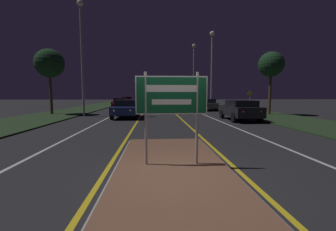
{
  "coord_description": "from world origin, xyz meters",
  "views": [
    {
      "loc": [
        -0.44,
        -5.09,
        1.9
      ],
      "look_at": [
        0.0,
        2.09,
        1.22
      ],
      "focal_mm": 24.0,
      "sensor_mm": 36.0,
      "label": 1
    }
  ],
  "objects_px": {
    "streetlight_right_near": "(212,57)",
    "streetlight_right_far": "(194,63)",
    "car_receding_0": "(240,110)",
    "car_receding_1": "(207,104)",
    "streetlight_left_near": "(81,42)",
    "car_approaching_2": "(127,100)",
    "highway_sign": "(172,100)",
    "car_approaching_1": "(120,102)",
    "warning_sign": "(250,99)",
    "car_approaching_0": "(126,108)"
  },
  "relations": [
    {
      "from": "streetlight_left_near",
      "to": "car_receding_1",
      "type": "distance_m",
      "value": 15.03
    },
    {
      "from": "streetlight_left_near",
      "to": "highway_sign",
      "type": "bearing_deg",
      "value": -65.22
    },
    {
      "from": "warning_sign",
      "to": "car_approaching_1",
      "type": "bearing_deg",
      "value": 141.69
    },
    {
      "from": "car_receding_0",
      "to": "car_receding_1",
      "type": "bearing_deg",
      "value": 90.2
    },
    {
      "from": "highway_sign",
      "to": "warning_sign",
      "type": "distance_m",
      "value": 19.3
    },
    {
      "from": "streetlight_right_near",
      "to": "warning_sign",
      "type": "distance_m",
      "value": 6.69
    },
    {
      "from": "streetlight_left_near",
      "to": "car_receding_0",
      "type": "distance_m",
      "value": 14.13
    },
    {
      "from": "car_receding_1",
      "to": "streetlight_right_near",
      "type": "bearing_deg",
      "value": -43.47
    },
    {
      "from": "streetlight_left_near",
      "to": "car_receding_1",
      "type": "bearing_deg",
      "value": 27.56
    },
    {
      "from": "car_receding_0",
      "to": "warning_sign",
      "type": "distance_m",
      "value": 7.43
    },
    {
      "from": "car_receding_1",
      "to": "car_approaching_0",
      "type": "xyz_separation_m",
      "value": [
        -8.53,
        -7.93,
        0.04
      ]
    },
    {
      "from": "highway_sign",
      "to": "car_approaching_2",
      "type": "relative_size",
      "value": 0.58
    },
    {
      "from": "streetlight_right_near",
      "to": "car_approaching_0",
      "type": "height_order",
      "value": "streetlight_right_near"
    },
    {
      "from": "streetlight_left_near",
      "to": "car_approaching_1",
      "type": "bearing_deg",
      "value": 86.25
    },
    {
      "from": "streetlight_right_far",
      "to": "car_receding_1",
      "type": "xyz_separation_m",
      "value": [
        -0.36,
        -11.13,
        -6.32
      ]
    },
    {
      "from": "highway_sign",
      "to": "car_receding_1",
      "type": "xyz_separation_m",
      "value": [
        5.78,
        20.73,
        -1.02
      ]
    },
    {
      "from": "streetlight_left_near",
      "to": "car_approaching_2",
      "type": "bearing_deg",
      "value": 87.66
    },
    {
      "from": "streetlight_right_far",
      "to": "car_receding_0",
      "type": "xyz_separation_m",
      "value": [
        -0.32,
        -21.49,
        -6.26
      ]
    },
    {
      "from": "streetlight_right_far",
      "to": "car_receding_0",
      "type": "height_order",
      "value": "streetlight_right_far"
    },
    {
      "from": "streetlight_left_near",
      "to": "car_receding_0",
      "type": "xyz_separation_m",
      "value": [
        12.41,
        -3.91,
        -5.52
      ]
    },
    {
      "from": "highway_sign",
      "to": "streetlight_left_near",
      "type": "bearing_deg",
      "value": 114.78
    },
    {
      "from": "warning_sign",
      "to": "car_receding_1",
      "type": "bearing_deg",
      "value": 132.89
    },
    {
      "from": "streetlight_right_near",
      "to": "car_approaching_2",
      "type": "relative_size",
      "value": 2.23
    },
    {
      "from": "warning_sign",
      "to": "highway_sign",
      "type": "bearing_deg",
      "value": -119.08
    },
    {
      "from": "streetlight_left_near",
      "to": "warning_sign",
      "type": "xyz_separation_m",
      "value": [
        15.97,
        2.59,
        -4.9
      ]
    },
    {
      "from": "streetlight_right_near",
      "to": "streetlight_right_far",
      "type": "bearing_deg",
      "value": 90.41
    },
    {
      "from": "streetlight_right_far",
      "to": "car_approaching_2",
      "type": "height_order",
      "value": "streetlight_right_far"
    },
    {
      "from": "car_receding_1",
      "to": "car_approaching_2",
      "type": "relative_size",
      "value": 1.08
    },
    {
      "from": "streetlight_left_near",
      "to": "car_approaching_0",
      "type": "height_order",
      "value": "streetlight_left_near"
    },
    {
      "from": "car_receding_0",
      "to": "warning_sign",
      "type": "xyz_separation_m",
      "value": [
        3.56,
        6.5,
        0.62
      ]
    },
    {
      "from": "streetlight_left_near",
      "to": "car_approaching_2",
      "type": "xyz_separation_m",
      "value": [
        0.96,
        23.58,
        -5.55
      ]
    },
    {
      "from": "streetlight_left_near",
      "to": "car_approaching_1",
      "type": "relative_size",
      "value": 2.22
    },
    {
      "from": "car_receding_0",
      "to": "car_receding_1",
      "type": "relative_size",
      "value": 1.0
    },
    {
      "from": "streetlight_right_near",
      "to": "car_receding_0",
      "type": "bearing_deg",
      "value": -92.31
    },
    {
      "from": "streetlight_left_near",
      "to": "car_receding_0",
      "type": "relative_size",
      "value": 2.23
    },
    {
      "from": "streetlight_left_near",
      "to": "car_approaching_2",
      "type": "relative_size",
      "value": 2.4
    },
    {
      "from": "car_receding_0",
      "to": "streetlight_right_near",
      "type": "bearing_deg",
      "value": 87.69
    },
    {
      "from": "highway_sign",
      "to": "streetlight_right_near",
      "type": "relative_size",
      "value": 0.26
    },
    {
      "from": "car_approaching_0",
      "to": "warning_sign",
      "type": "bearing_deg",
      "value": 18.53
    },
    {
      "from": "streetlight_right_near",
      "to": "warning_sign",
      "type": "relative_size",
      "value": 4.13
    },
    {
      "from": "streetlight_left_near",
      "to": "car_approaching_2",
      "type": "distance_m",
      "value": 24.24
    },
    {
      "from": "car_approaching_2",
      "to": "warning_sign",
      "type": "relative_size",
      "value": 1.85
    },
    {
      "from": "car_receding_0",
      "to": "highway_sign",
      "type": "bearing_deg",
      "value": -119.32
    },
    {
      "from": "streetlight_right_near",
      "to": "car_receding_0",
      "type": "relative_size",
      "value": 2.08
    },
    {
      "from": "car_approaching_0",
      "to": "highway_sign",
      "type": "bearing_deg",
      "value": -77.89
    },
    {
      "from": "streetlight_right_far",
      "to": "car_approaching_0",
      "type": "relative_size",
      "value": 2.34
    },
    {
      "from": "highway_sign",
      "to": "streetlight_left_near",
      "type": "relative_size",
      "value": 0.24
    },
    {
      "from": "car_receding_1",
      "to": "car_approaching_2",
      "type": "bearing_deg",
      "value": 123.67
    },
    {
      "from": "streetlight_right_near",
      "to": "car_approaching_0",
      "type": "bearing_deg",
      "value": -140.04
    },
    {
      "from": "highway_sign",
      "to": "warning_sign",
      "type": "height_order",
      "value": "highway_sign"
    }
  ]
}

